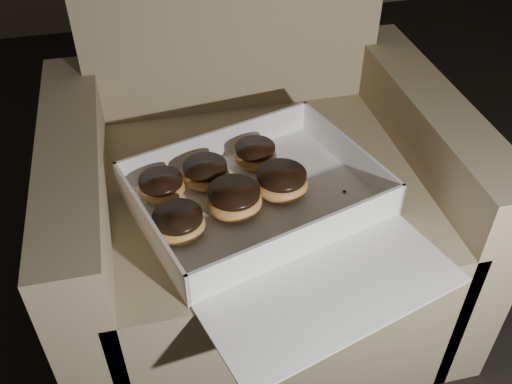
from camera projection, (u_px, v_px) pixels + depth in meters
The scene contains 11 objects.
armchair at pixel (256, 199), 1.22m from camera, with size 0.80×0.67×0.83m.
bakery_box at pixel (270, 211), 1.01m from camera, with size 0.54×0.59×0.07m.
donut_a at pixel (234, 200), 1.00m from camera, with size 0.10×0.10×0.05m.
donut_b at pixel (178, 224), 0.96m from camera, with size 0.09×0.09×0.05m.
donut_c at pixel (161, 187), 1.03m from camera, with size 0.09×0.09×0.04m.
donut_d at pixel (281, 183), 1.04m from camera, with size 0.10×0.10×0.05m.
donut_e at pixel (255, 154), 1.11m from camera, with size 0.08×0.08×0.04m.
donut_f at pixel (205, 173), 1.06m from camera, with size 0.09×0.09×0.04m.
crumb_a at pixel (273, 198), 1.04m from camera, with size 0.01×0.01×0.00m, color black.
crumb_b at pixel (244, 253), 0.94m from camera, with size 0.01×0.01×0.00m, color black.
crumb_c at pixel (344, 191), 1.06m from camera, with size 0.01×0.01×0.00m, color black.
Camera 1 is at (0.05, -0.18, 1.07)m, focal length 40.00 mm.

